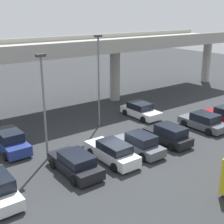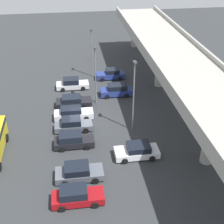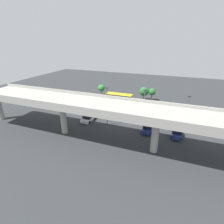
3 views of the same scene
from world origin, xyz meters
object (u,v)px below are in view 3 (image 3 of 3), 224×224
(parked_car_8, at_px, (92,107))
(parked_car_9, at_px, (82,106))
(parked_car_3, at_px, (143,115))
(parked_car_6, at_px, (110,109))
(parked_car_5, at_px, (121,111))
(lamp_post_by_overpass, at_px, (144,104))
(lamp_post_mid_lot, at_px, (107,104))
(tree_front_right, at_px, (101,88))
(parked_car_4, at_px, (131,113))
(shuttle_bus, at_px, (119,97))
(parked_car_1, at_px, (166,118))
(tree_front_centre, at_px, (144,91))
(parked_car_0, at_px, (177,133))
(lamp_post_near_aisle, at_px, (187,111))
(parked_car_2, at_px, (148,128))
(tree_front_left, at_px, (152,92))
(parked_car_7, at_px, (89,118))

(parked_car_8, xyz_separation_m, parked_car_9, (3.06, -0.34, 0.03))
(parked_car_3, relative_size, parked_car_6, 1.08)
(parked_car_5, relative_size, lamp_post_by_overpass, 0.56)
(lamp_post_mid_lot, bearing_deg, tree_front_right, -62.34)
(parked_car_4, distance_m, shuttle_bus, 10.91)
(parked_car_1, bearing_deg, shuttle_bus, -121.37)
(tree_front_centre, bearing_deg, parked_car_9, 42.19)
(parked_car_3, xyz_separation_m, parked_car_5, (5.73, -0.25, 0.03))
(parked_car_4, distance_m, parked_car_8, 10.98)
(parked_car_0, xyz_separation_m, parked_car_5, (13.80, -6.47, -0.00))
(parked_car_4, xyz_separation_m, lamp_post_mid_lot, (3.58, 6.85, 4.29))
(shuttle_bus, bearing_deg, lamp_post_near_aisle, -33.62)
(parked_car_5, bearing_deg, parked_car_0, 64.87)
(parked_car_2, xyz_separation_m, parked_car_5, (8.07, -6.47, -0.06))
(lamp_post_mid_lot, bearing_deg, parked_car_3, -134.80)
(tree_front_centre, bearing_deg, parked_car_5, 77.03)
(lamp_post_mid_lot, relative_size, tree_front_right, 2.38)
(parked_car_0, xyz_separation_m, tree_front_right, (25.37, -19.76, 1.74))
(parked_car_4, distance_m, tree_front_left, 14.18)
(parked_car_0, relative_size, parked_car_8, 0.97)
(parked_car_4, bearing_deg, parked_car_1, 88.94)
(parked_car_2, height_order, parked_car_8, parked_car_2)
(parked_car_8, height_order, lamp_post_by_overpass, lamp_post_by_overpass)
(lamp_post_by_overpass, bearing_deg, parked_car_2, 119.49)
(shuttle_bus, height_order, tree_front_left, tree_front_left)
(tree_front_centre, bearing_deg, tree_front_left, -169.33)
(lamp_post_mid_lot, bearing_deg, parked_car_0, -178.06)
(parked_car_0, bearing_deg, tree_front_left, 22.60)
(tree_front_right, bearing_deg, parked_car_3, 141.95)
(lamp_post_by_overpass, bearing_deg, parked_car_9, -11.10)
(parked_car_2, bearing_deg, lamp_post_mid_lot, 93.19)
(parked_car_1, bearing_deg, tree_front_right, -120.83)
(parked_car_7, distance_m, lamp_post_by_overpass, 13.24)
(parked_car_1, xyz_separation_m, parked_car_3, (5.44, -0.04, -0.02))
(parked_car_1, relative_size, lamp_post_by_overpass, 0.60)
(parked_car_5, distance_m, tree_front_right, 17.70)
(parked_car_3, bearing_deg, parked_car_5, -92.47)
(lamp_post_mid_lot, relative_size, tree_front_centre, 2.06)
(parked_car_1, relative_size, parked_car_9, 1.05)
(parked_car_7, xyz_separation_m, lamp_post_by_overpass, (-12.26, -3.09, 3.94))
(parked_car_0, xyz_separation_m, tree_front_left, (8.37, -20.10, 2.04))
(parked_car_3, height_order, parked_car_4, parked_car_4)
(parked_car_5, relative_size, tree_front_right, 1.22)
(parked_car_8, xyz_separation_m, tree_front_left, (-13.78, -13.88, 2.06))
(parked_car_6, relative_size, parked_car_8, 0.95)
(parked_car_7, relative_size, lamp_post_by_overpass, 0.58)
(parked_car_0, height_order, parked_car_2, parked_car_2)
(parked_car_6, bearing_deg, parked_car_0, 68.83)
(tree_front_left, bearing_deg, parked_car_5, 68.25)
(parked_car_7, height_order, lamp_post_near_aisle, lamp_post_near_aisle)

